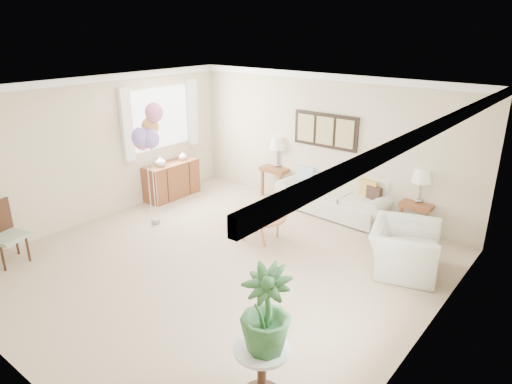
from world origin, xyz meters
TOP-DOWN VIEW (x-y plane):
  - ground_plane at (0.00, 0.00)m, footprint 6.00×6.00m
  - room_shell at (-0.11, 0.09)m, footprint 6.04×6.04m
  - wall_art_triptych at (0.00, 2.96)m, footprint 1.35×0.06m
  - sofa at (0.35, 2.89)m, footprint 2.26×0.94m
  - end_table_left at (-1.10, 2.97)m, footprint 0.58×0.53m
  - end_table_right at (1.90, 2.96)m, footprint 0.53×0.48m
  - lamp_left at (-1.10, 2.97)m, footprint 0.36×0.36m
  - lamp_right at (1.90, 2.96)m, footprint 0.34×0.34m
  - coffee_table at (-0.05, 1.07)m, footprint 0.87×0.87m
  - decor_bowl at (-0.06, 1.09)m, footprint 0.33×0.33m
  - armchair at (2.23, 1.57)m, footprint 1.21×1.30m
  - side_table at (2.12, -1.67)m, footprint 0.54×0.54m
  - potted_plant at (2.16, -1.66)m, footprint 0.52×0.52m
  - accent_chair at (-2.60, -1.95)m, footprint 0.58×0.58m
  - credenza at (-2.76, 1.50)m, footprint 0.46×1.20m
  - vase_white at (-2.74, 1.23)m, footprint 0.26×0.26m
  - vase_sage at (-2.74, 1.82)m, footprint 0.20×0.20m
  - balloon_cluster at (-1.93, 0.34)m, footprint 0.50×0.55m

SIDE VIEW (x-z plane):
  - ground_plane at x=0.00m, z-range 0.00..0.00m
  - sofa at x=0.35m, z-range -0.09..0.73m
  - armchair at x=2.23m, z-range 0.00..0.70m
  - credenza at x=-2.76m, z-range 0.00..0.74m
  - coffee_table at x=-0.05m, z-range 0.19..0.63m
  - side_table at x=2.12m, z-range 0.15..0.74m
  - decor_bowl at x=-0.06m, z-range 0.44..0.50m
  - end_table_right at x=1.90m, z-range 0.19..0.77m
  - accent_chair at x=-2.60m, z-range 0.02..0.97m
  - end_table_left at x=-1.10m, z-range 0.21..0.85m
  - vase_sage at x=-2.74m, z-range 0.74..0.91m
  - vase_white at x=-2.74m, z-range 0.74..0.95m
  - potted_plant at x=2.16m, z-range 0.59..1.44m
  - lamp_right at x=1.90m, z-range 0.73..1.33m
  - lamp_left at x=-1.10m, z-range 0.80..1.43m
  - wall_art_triptych at x=0.00m, z-range 1.23..1.88m
  - room_shell at x=-0.11m, z-range 0.33..2.93m
  - balloon_cluster at x=-1.93m, z-range 0.61..2.83m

